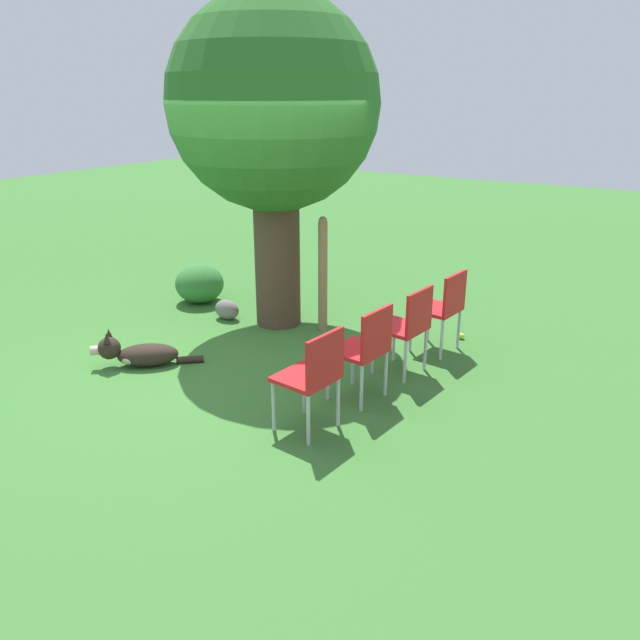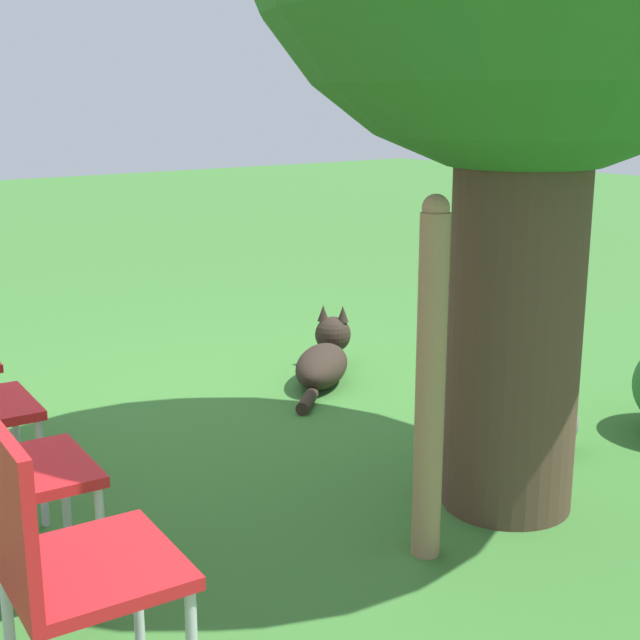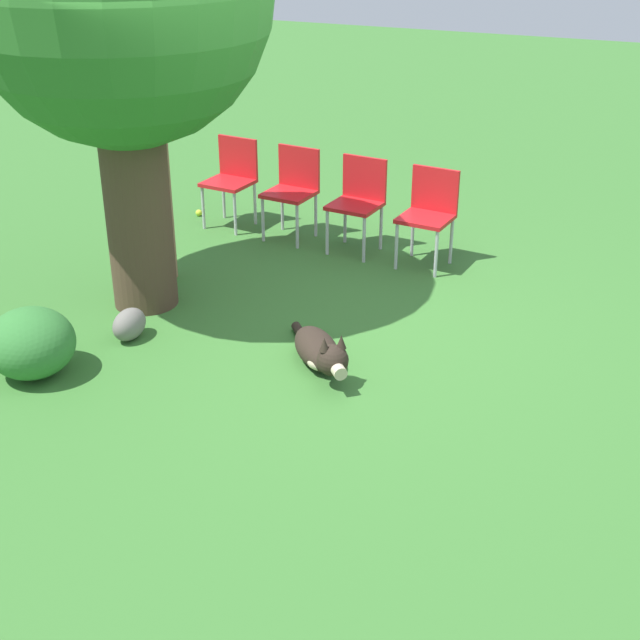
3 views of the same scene
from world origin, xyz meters
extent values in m
plane|color=#38702D|center=(0.00, 0.00, 0.00)|extent=(30.00, 30.00, 0.00)
cylinder|color=#4C3828|center=(-0.15, 1.29, 0.92)|extent=(0.52, 0.52, 1.84)
ellipsoid|color=#2D231C|center=(-0.54, -0.41, 0.11)|extent=(0.64, 0.61, 0.22)
ellipsoid|color=#C6B293|center=(-0.66, -0.51, 0.10)|extent=(0.32, 0.32, 0.13)
sphere|color=#2D231C|center=(-0.81, -0.64, 0.21)|extent=(0.31, 0.31, 0.22)
cylinder|color=#C6B293|center=(-0.91, -0.72, 0.19)|extent=(0.14, 0.14, 0.09)
cone|color=#2D231C|center=(-0.77, -0.69, 0.34)|extent=(0.07, 0.07, 0.10)
cone|color=#2D231C|center=(-0.85, -0.59, 0.34)|extent=(0.07, 0.07, 0.10)
cylinder|color=#2D231C|center=(-0.23, -0.14, 0.04)|extent=(0.25, 0.23, 0.07)
cylinder|color=#937551|center=(0.40, 1.38, 0.62)|extent=(0.10, 0.10, 1.24)
sphere|color=#937551|center=(0.40, 1.38, 1.26)|extent=(0.09, 0.09, 0.09)
cylinder|color=#B7B7BC|center=(1.36, -0.07, 0.22)|extent=(0.03, 0.03, 0.44)
cylinder|color=#B7B7BC|center=(1.40, 0.31, 0.22)|extent=(0.03, 0.03, 0.44)
cube|color=red|center=(1.64, 0.80, 0.45)|extent=(0.46, 0.48, 0.04)
cylinder|color=#B7B7BC|center=(1.44, 0.63, 0.22)|extent=(0.03, 0.03, 0.44)
cylinder|color=#B7B7BC|center=(1.48, 1.01, 0.22)|extent=(0.03, 0.03, 0.44)
cube|color=red|center=(1.72, 1.50, 0.45)|extent=(0.46, 0.48, 0.04)
cube|color=red|center=(1.91, 1.48, 0.67)|extent=(0.08, 0.44, 0.40)
cylinder|color=#B7B7BC|center=(1.52, 1.33, 0.22)|extent=(0.03, 0.03, 0.44)
cylinder|color=#B7B7BC|center=(1.88, 1.29, 0.22)|extent=(0.03, 0.03, 0.44)
ellipsoid|color=slate|center=(-0.75, 1.05, 0.12)|extent=(0.33, 0.21, 0.24)
camera|label=1|loc=(3.96, -4.32, 2.58)|focal=35.00mm
camera|label=2|loc=(2.53, 3.45, 1.61)|focal=50.00mm
camera|label=3|loc=(-5.75, -2.61, 3.16)|focal=50.00mm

